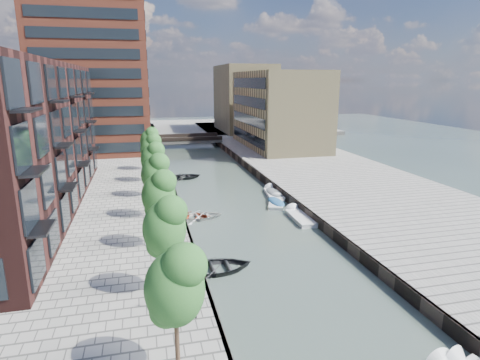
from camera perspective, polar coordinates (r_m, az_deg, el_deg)
name	(u,v)px	position (r m, az deg, el deg)	size (l,w,h in m)	color
water	(218,183)	(53.58, -3.21, -0.48)	(300.00, 300.00, 0.00)	#38473F
quay_right	(328,173)	(58.44, 12.39, 0.94)	(20.00, 140.00, 1.00)	gray
quay_wall_left	(171,182)	(52.72, -9.75, -0.34)	(0.25, 140.00, 1.00)	#332823
quay_wall_right	(261,177)	(54.86, 3.05, 0.41)	(0.25, 140.00, 1.00)	#332823
far_closure	(177,129)	(112.16, -8.95, 7.23)	(80.00, 40.00, 1.00)	gray
apartment_block	(26,139)	(42.69, -28.12, 5.13)	(8.00, 38.00, 14.00)	black
tower	(93,65)	(76.44, -20.20, 15.14)	(18.00, 18.00, 30.00)	brown
tan_block_near	(278,109)	(77.51, 5.48, 9.96)	(12.00, 25.00, 14.00)	tan
tan_block_far	(244,98)	(102.33, 0.62, 11.54)	(12.00, 20.00, 16.00)	tan
bridge	(189,140)	(84.41, -7.28, 5.72)	(13.00, 6.00, 1.30)	gray
tree_0	(175,284)	(17.06, -9.28, -14.35)	(2.50, 2.50, 5.95)	#382619
tree_1	(164,225)	(23.46, -10.72, -6.33)	(2.50, 2.50, 5.95)	#382619
tree_2	(159,193)	(30.13, -11.51, -1.80)	(2.50, 2.50, 5.95)	#382619
tree_3	(155,172)	(36.92, -12.01, 1.08)	(2.50, 2.50, 5.95)	#382619
tree_4	(152,158)	(43.78, -12.35, 3.06)	(2.50, 2.50, 5.95)	#382619
tree_5	(151,148)	(50.67, -12.60, 4.51)	(2.50, 2.50, 5.95)	#382619
tree_6	(149,140)	(57.59, -12.79, 5.60)	(2.50, 2.50, 5.95)	#382619
lamp_0	(195,275)	(21.53, -6.47, -13.31)	(0.24, 0.24, 4.12)	black
lamp_1	(171,193)	(36.44, -9.76, -1.89)	(0.24, 0.24, 4.12)	black
lamp_2	(162,160)	(52.01, -11.09, 2.81)	(0.24, 0.24, 4.12)	black
sloop_1	(217,271)	(29.64, -3.27, -12.82)	(3.69, 5.17, 1.07)	#232426
sloop_2	(190,219)	(40.34, -7.11, -5.46)	(2.92, 4.09, 0.85)	maroon
sloop_3	(200,219)	(40.22, -5.65, -5.48)	(3.19, 4.47, 0.93)	silver
sloop_4	(183,179)	(56.56, -8.07, 0.18)	(3.55, 4.97, 1.03)	black
motorboat_2	(299,217)	(40.54, 8.40, -5.26)	(1.87, 5.13, 1.70)	white
motorboat_3	(276,203)	(44.73, 5.18, -3.21)	(2.98, 4.71, 1.49)	silver
motorboat_4	(273,193)	(48.16, 4.78, -1.92)	(2.35, 5.15, 1.66)	white
car	(265,148)	(72.10, 3.52, 4.64)	(1.61, 3.99, 1.36)	#A0A3A4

